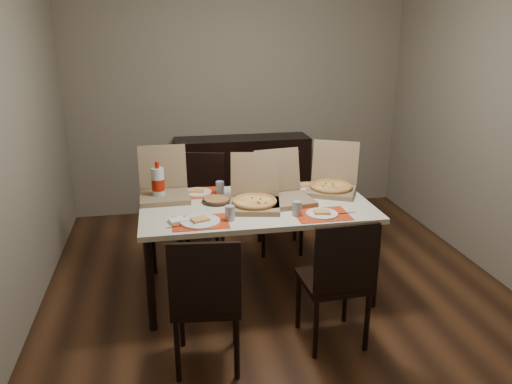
# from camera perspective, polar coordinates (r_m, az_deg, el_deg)

# --- Properties ---
(ground) EXTENTS (3.80, 4.00, 0.02)m
(ground) POSITION_cam_1_polar(r_m,az_deg,el_deg) (4.28, 2.46, -10.90)
(ground) COLOR #442715
(ground) RESTS_ON ground
(room_walls) EXTENTS (3.84, 4.02, 2.62)m
(room_walls) POSITION_cam_1_polar(r_m,az_deg,el_deg) (4.17, 1.40, 13.61)
(room_walls) COLOR gray
(room_walls) RESTS_ON ground
(sideboard) EXTENTS (1.50, 0.40, 0.90)m
(sideboard) POSITION_cam_1_polar(r_m,az_deg,el_deg) (5.71, -1.54, 1.80)
(sideboard) COLOR black
(sideboard) RESTS_ON ground
(dining_table) EXTENTS (1.80, 1.00, 0.75)m
(dining_table) POSITION_cam_1_polar(r_m,az_deg,el_deg) (3.96, 0.00, -2.29)
(dining_table) COLOR beige
(dining_table) RESTS_ON ground
(chair_near_left) EXTENTS (0.47, 0.47, 0.93)m
(chair_near_left) POSITION_cam_1_polar(r_m,az_deg,el_deg) (3.12, -5.72, -11.93)
(chair_near_left) COLOR black
(chair_near_left) RESTS_ON ground
(chair_near_right) EXTENTS (0.44, 0.44, 0.93)m
(chair_near_right) POSITION_cam_1_polar(r_m,az_deg,el_deg) (3.37, 9.33, -9.64)
(chair_near_right) COLOR black
(chair_near_right) RESTS_ON ground
(chair_far_left) EXTENTS (0.52, 0.52, 0.93)m
(chair_far_left) POSITION_cam_1_polar(r_m,az_deg,el_deg) (4.83, -6.21, -0.66)
(chair_far_left) COLOR black
(chair_far_left) RESTS_ON ground
(chair_far_right) EXTENTS (0.46, 0.46, 0.93)m
(chair_far_right) POSITION_cam_1_polar(r_m,az_deg,el_deg) (4.84, 2.68, -0.56)
(chair_far_right) COLOR black
(chair_far_right) RESTS_ON ground
(setting_near_left) EXTENTS (0.49, 0.30, 0.11)m
(setting_near_left) POSITION_cam_1_polar(r_m,az_deg,el_deg) (3.59, -5.90, -3.14)
(setting_near_left) COLOR red
(setting_near_left) RESTS_ON dining_table
(setting_near_right) EXTENTS (0.49, 0.30, 0.11)m
(setting_near_right) POSITION_cam_1_polar(r_m,az_deg,el_deg) (3.73, 6.76, -2.31)
(setting_near_right) COLOR red
(setting_near_right) RESTS_ON dining_table
(setting_far_left) EXTENTS (0.47, 0.30, 0.11)m
(setting_far_left) POSITION_cam_1_polar(r_m,az_deg,el_deg) (4.20, -6.34, 0.11)
(setting_far_left) COLOR red
(setting_far_left) RESTS_ON dining_table
(setting_far_right) EXTENTS (0.47, 0.30, 0.11)m
(setting_far_right) POSITION_cam_1_polar(r_m,az_deg,el_deg) (4.31, 4.74, 0.64)
(setting_far_right) COLOR red
(setting_far_right) RESTS_ON dining_table
(napkin_loose) EXTENTS (0.16, 0.16, 0.02)m
(napkin_loose) POSITION_cam_1_polar(r_m,az_deg,el_deg) (3.90, 0.44, -1.41)
(napkin_loose) COLOR white
(napkin_loose) RESTS_ON dining_table
(pizza_box_center) EXTENTS (0.46, 0.49, 0.39)m
(pizza_box_center) POSITION_cam_1_polar(r_m,az_deg,el_deg) (3.86, -0.16, -0.83)
(pizza_box_center) COLOR #7C6547
(pizza_box_center) RESTS_ON dining_table
(pizza_box_right) EXTENTS (0.55, 0.57, 0.40)m
(pizza_box_right) POSITION_cam_1_polar(r_m,az_deg,el_deg) (4.27, 8.66, 0.85)
(pizza_box_right) COLOR #7C6547
(pizza_box_right) RESTS_ON dining_table
(pizza_box_left) EXTENTS (0.40, 0.45, 0.40)m
(pizza_box_left) POSITION_cam_1_polar(r_m,az_deg,el_deg) (4.14, -10.44, 0.25)
(pizza_box_left) COLOR #7C6547
(pizza_box_left) RESTS_ON dining_table
(pizza_box_extra) EXTENTS (0.44, 0.48, 0.39)m
(pizza_box_extra) POSITION_cam_1_polar(r_m,az_deg,el_deg) (4.00, 3.24, -0.14)
(pizza_box_extra) COLOR #7C6547
(pizza_box_extra) RESTS_ON dining_table
(faina_plate) EXTENTS (0.24, 0.24, 0.03)m
(faina_plate) POSITION_cam_1_polar(r_m,az_deg,el_deg) (3.99, -4.48, -0.95)
(faina_plate) COLOR black
(faina_plate) RESTS_ON dining_table
(dip_bowl) EXTENTS (0.12, 0.12, 0.03)m
(dip_bowl) POSITION_cam_1_polar(r_m,az_deg,el_deg) (4.14, 1.96, -0.20)
(dip_bowl) COLOR white
(dip_bowl) RESTS_ON dining_table
(soda_bottle) EXTENTS (0.11, 0.11, 0.31)m
(soda_bottle) POSITION_cam_1_polar(r_m,az_deg,el_deg) (4.08, -11.11, 0.93)
(soda_bottle) COLOR silver
(soda_bottle) RESTS_ON dining_table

